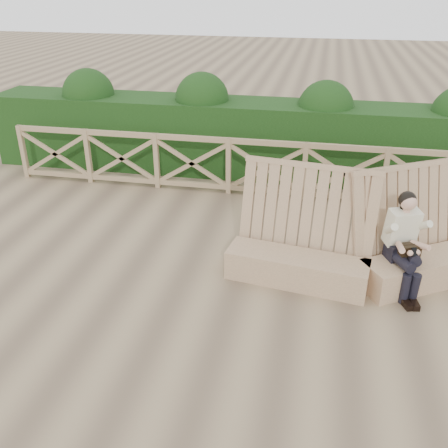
# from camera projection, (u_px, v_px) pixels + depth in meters

# --- Properties ---
(ground) EXTENTS (60.00, 60.00, 0.00)m
(ground) POSITION_uv_depth(u_px,v_px,m) (231.00, 300.00, 6.52)
(ground) COLOR brown
(ground) RESTS_ON ground
(bench) EXTENTS (3.69, 1.66, 1.55)m
(bench) POSITION_uv_depth(u_px,v_px,m) (362.00, 254.00, 6.82)
(bench) COLOR #886B4D
(bench) RESTS_ON ground
(woman) EXTENTS (0.54, 0.89, 1.36)m
(woman) POSITION_uv_depth(u_px,v_px,m) (405.00, 240.00, 6.48)
(woman) COLOR black
(woman) RESTS_ON ground
(guardrail) EXTENTS (10.10, 0.09, 1.10)m
(guardrail) POSITION_uv_depth(u_px,v_px,m) (266.00, 168.00, 9.34)
(guardrail) COLOR #7C6448
(guardrail) RESTS_ON ground
(hedge) EXTENTS (12.00, 1.20, 1.50)m
(hedge) POSITION_uv_depth(u_px,v_px,m) (273.00, 140.00, 10.30)
(hedge) COLOR black
(hedge) RESTS_ON ground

